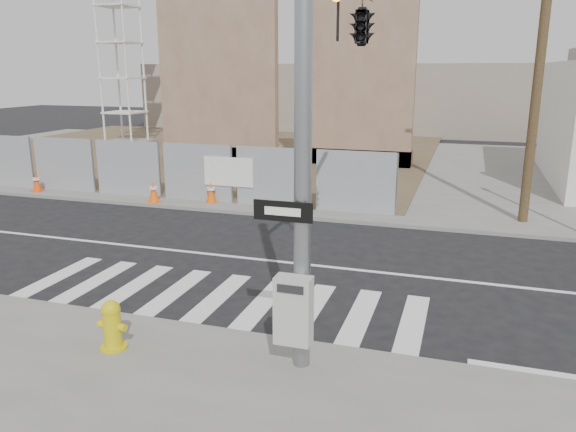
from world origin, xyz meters
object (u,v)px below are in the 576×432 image
(signal_pole, at_px, (346,60))
(traffic_cone_c, at_px, (154,191))
(traffic_cone_b, at_px, (37,182))
(traffic_cone_d, at_px, (211,192))
(fire_hydrant, at_px, (112,325))

(signal_pole, xyz_separation_m, traffic_cone_c, (-8.05, 6.32, -4.28))
(traffic_cone_b, height_order, traffic_cone_d, traffic_cone_b)
(fire_hydrant, height_order, traffic_cone_b, fire_hydrant)
(signal_pole, distance_m, fire_hydrant, 6.17)
(traffic_cone_c, bearing_deg, fire_hydrant, -62.65)
(traffic_cone_b, distance_m, traffic_cone_d, 7.09)
(signal_pole, bearing_deg, traffic_cone_c, 141.86)
(fire_hydrant, bearing_deg, traffic_cone_c, 125.18)
(traffic_cone_b, relative_size, traffic_cone_c, 0.95)
(traffic_cone_b, bearing_deg, signal_pole, -26.38)
(signal_pole, relative_size, fire_hydrant, 8.27)
(fire_hydrant, distance_m, traffic_cone_d, 10.57)
(signal_pole, xyz_separation_m, traffic_cone_d, (-6.13, 6.91, -4.30))
(traffic_cone_d, bearing_deg, traffic_cone_c, -162.78)
(traffic_cone_c, distance_m, traffic_cone_d, 2.00)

